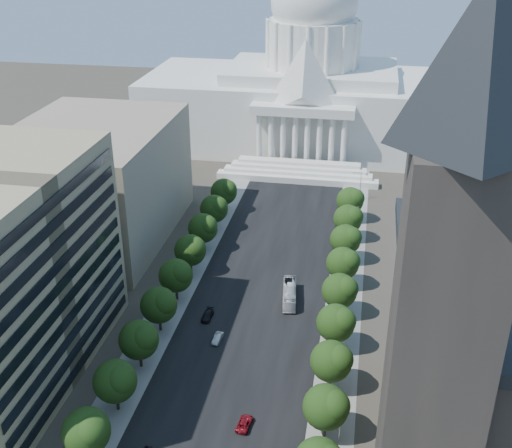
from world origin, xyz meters
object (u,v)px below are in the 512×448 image
Objects in this scene: car_red at (244,423)px; city_bus at (289,294)px; car_silver at (218,338)px; car_dark_b at (207,315)px.

car_red is 40.43m from city_bus.
car_silver is at bearing -59.81° from car_red.
car_dark_b reaches higher than car_silver.
car_silver is at bearing -131.59° from city_bus.
city_bus is (12.32, 17.67, 1.00)m from car_silver.
car_dark_b is (-4.01, 7.52, 0.02)m from car_silver.
car_dark_b is (-14.00, 30.20, 0.05)m from car_red.
car_red is at bearing -61.14° from car_silver.
city_bus is at bearing -86.90° from car_red.
car_silver is 0.88× the size of car_red.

